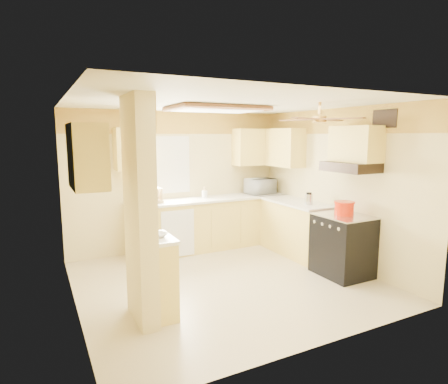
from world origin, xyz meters
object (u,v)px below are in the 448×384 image
bowl (159,235)px  kettle (309,199)px  stove (343,245)px  dutch_oven (344,208)px  microwave (260,186)px

bowl → kettle: size_ratio=0.93×
stove → kettle: size_ratio=4.52×
stove → bowl: (-2.81, -0.00, 0.50)m
stove → bowl: bearing=-180.0°
bowl → kettle: bearing=15.9°
dutch_oven → microwave: bearing=92.7°
microwave → bowl: 3.48m
microwave → kettle: size_ratio=2.67×
stove → microwave: 2.24m
microwave → dutch_oven: (0.10, -2.13, -0.07)m
microwave → dutch_oven: 2.13m
dutch_oven → kettle: kettle is taller
stove → dutch_oven: size_ratio=3.06×
stove → bowl: size_ratio=4.87×
stove → dutch_oven: dutch_oven is taller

